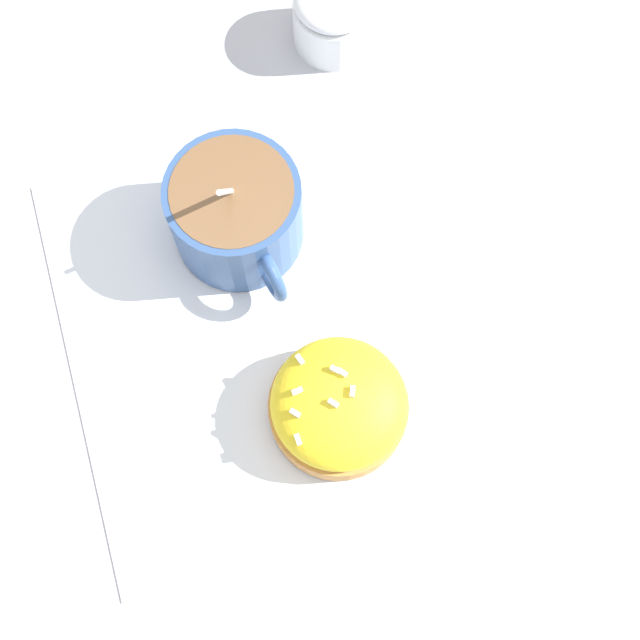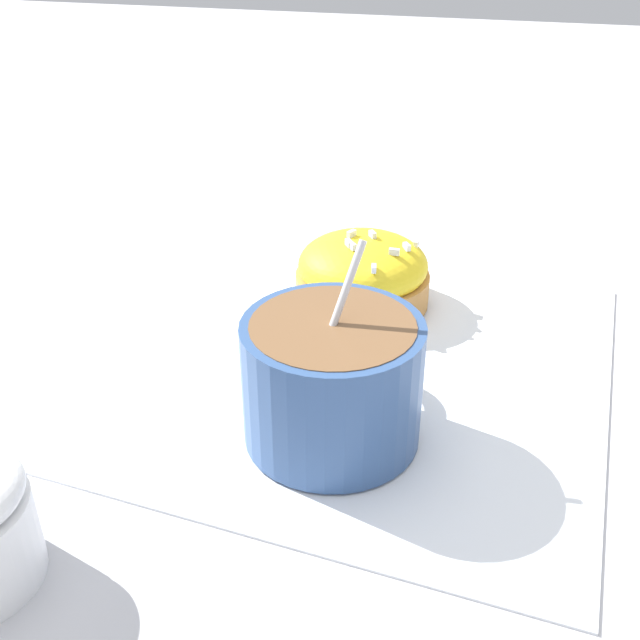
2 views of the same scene
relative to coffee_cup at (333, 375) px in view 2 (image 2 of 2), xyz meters
The scene contains 4 objects.
ground_plane 0.09m from the coffee_cup, 10.38° to the left, with size 3.00×3.00×0.00m, color #B2B2B7.
paper_napkin 0.09m from the coffee_cup, 10.38° to the left, with size 0.34×0.34×0.00m.
coffee_cup is the anchor object (origin of this frame).
frosted_pastry 0.15m from the coffee_cup, ahead, with size 0.10×0.10×0.05m.
Camera 2 is at (-0.39, -0.10, 0.26)m, focal length 42.00 mm.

